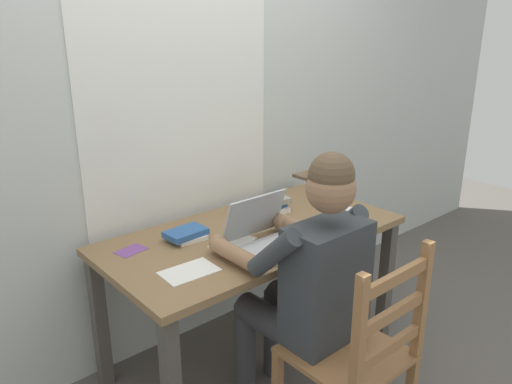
{
  "coord_description": "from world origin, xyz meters",
  "views": [
    {
      "loc": [
        -1.44,
        -1.69,
        1.67
      ],
      "look_at": [
        -0.03,
        -0.05,
        0.95
      ],
      "focal_mm": 34.6,
      "sensor_mm": 36.0,
      "label": 1
    }
  ],
  "objects_px": {
    "desk": "(254,248)",
    "computer_mouse": "(309,231)",
    "coffee_mug_white": "(349,217)",
    "seated_person": "(307,279)",
    "laptop": "(267,235)",
    "landscape_photo_print": "(131,251)",
    "coffee_mug_dark": "(325,196)",
    "wooden_chair": "(357,357)",
    "book_stack_side": "(273,205)",
    "book_stack_main": "(187,234)"
  },
  "relations": [
    {
      "from": "computer_mouse",
      "to": "landscape_photo_print",
      "type": "xyz_separation_m",
      "value": [
        -0.73,
        0.39,
        -0.02
      ]
    },
    {
      "from": "book_stack_side",
      "to": "coffee_mug_white",
      "type": "bearing_deg",
      "value": -66.58
    },
    {
      "from": "desk",
      "to": "laptop",
      "type": "relative_size",
      "value": 4.45
    },
    {
      "from": "seated_person",
      "to": "coffee_mug_white",
      "type": "xyz_separation_m",
      "value": [
        0.51,
        0.19,
        0.09
      ]
    },
    {
      "from": "laptop",
      "to": "computer_mouse",
      "type": "height_order",
      "value": "laptop"
    },
    {
      "from": "laptop",
      "to": "coffee_mug_white",
      "type": "bearing_deg",
      "value": -9.78
    },
    {
      "from": "desk",
      "to": "book_stack_main",
      "type": "height_order",
      "value": "book_stack_main"
    },
    {
      "from": "coffee_mug_white",
      "to": "landscape_photo_print",
      "type": "bearing_deg",
      "value": 155.56
    },
    {
      "from": "book_stack_main",
      "to": "computer_mouse",
      "type": "bearing_deg",
      "value": -34.8
    },
    {
      "from": "seated_person",
      "to": "wooden_chair",
      "type": "distance_m",
      "value": 0.36
    },
    {
      "from": "computer_mouse",
      "to": "book_stack_main",
      "type": "bearing_deg",
      "value": 145.2
    },
    {
      "from": "laptop",
      "to": "landscape_photo_print",
      "type": "distance_m",
      "value": 0.61
    },
    {
      "from": "wooden_chair",
      "to": "book_stack_main",
      "type": "xyz_separation_m",
      "value": [
        -0.21,
        0.85,
        0.29
      ]
    },
    {
      "from": "desk",
      "to": "computer_mouse",
      "type": "relative_size",
      "value": 14.68
    },
    {
      "from": "desk",
      "to": "wooden_chair",
      "type": "height_order",
      "value": "wooden_chair"
    },
    {
      "from": "laptop",
      "to": "book_stack_side",
      "type": "bearing_deg",
      "value": 43.66
    },
    {
      "from": "computer_mouse",
      "to": "book_stack_side",
      "type": "distance_m",
      "value": 0.34
    },
    {
      "from": "desk",
      "to": "computer_mouse",
      "type": "xyz_separation_m",
      "value": [
        0.18,
        -0.2,
        0.11
      ]
    },
    {
      "from": "wooden_chair",
      "to": "coffee_mug_white",
      "type": "relative_size",
      "value": 8.22
    },
    {
      "from": "book_stack_side",
      "to": "coffee_mug_dark",
      "type": "bearing_deg",
      "value": -15.2
    },
    {
      "from": "coffee_mug_dark",
      "to": "book_stack_side",
      "type": "bearing_deg",
      "value": 164.8
    },
    {
      "from": "seated_person",
      "to": "landscape_photo_print",
      "type": "distance_m",
      "value": 0.79
    },
    {
      "from": "landscape_photo_print",
      "to": "computer_mouse",
      "type": "bearing_deg",
      "value": -39.59
    },
    {
      "from": "wooden_chair",
      "to": "laptop",
      "type": "xyz_separation_m",
      "value": [
        0.03,
        0.56,
        0.32
      ]
    },
    {
      "from": "desk",
      "to": "coffee_mug_dark",
      "type": "height_order",
      "value": "coffee_mug_dark"
    },
    {
      "from": "coffee_mug_dark",
      "to": "book_stack_main",
      "type": "height_order",
      "value": "coffee_mug_dark"
    },
    {
      "from": "desk",
      "to": "wooden_chair",
      "type": "relative_size",
      "value": 1.56
    },
    {
      "from": "desk",
      "to": "seated_person",
      "type": "distance_m",
      "value": 0.46
    },
    {
      "from": "wooden_chair",
      "to": "book_stack_side",
      "type": "xyz_separation_m",
      "value": [
        0.34,
        0.85,
        0.31
      ]
    },
    {
      "from": "laptop",
      "to": "coffee_mug_white",
      "type": "relative_size",
      "value": 2.89
    },
    {
      "from": "book_stack_side",
      "to": "wooden_chair",
      "type": "bearing_deg",
      "value": -111.81
    },
    {
      "from": "coffee_mug_white",
      "to": "book_stack_main",
      "type": "relative_size",
      "value": 0.59
    },
    {
      "from": "seated_person",
      "to": "book_stack_side",
      "type": "distance_m",
      "value": 0.67
    },
    {
      "from": "computer_mouse",
      "to": "coffee_mug_dark",
      "type": "relative_size",
      "value": 0.84
    },
    {
      "from": "computer_mouse",
      "to": "coffee_mug_dark",
      "type": "bearing_deg",
      "value": 32.58
    },
    {
      "from": "coffee_mug_dark",
      "to": "wooden_chair",
      "type": "bearing_deg",
      "value": -130.37
    },
    {
      "from": "wooden_chair",
      "to": "coffee_mug_dark",
      "type": "distance_m",
      "value": 1.06
    },
    {
      "from": "laptop",
      "to": "coffee_mug_dark",
      "type": "xyz_separation_m",
      "value": [
        0.62,
        0.21,
        -0.01
      ]
    },
    {
      "from": "desk",
      "to": "laptop",
      "type": "distance_m",
      "value": 0.23
    },
    {
      "from": "laptop",
      "to": "book_stack_side",
      "type": "height_order",
      "value": "laptop"
    },
    {
      "from": "laptop",
      "to": "coffee_mug_white",
      "type": "xyz_separation_m",
      "value": [
        0.48,
        -0.08,
        -0.01
      ]
    },
    {
      "from": "desk",
      "to": "landscape_photo_print",
      "type": "xyz_separation_m",
      "value": [
        -0.56,
        0.19,
        0.09
      ]
    },
    {
      "from": "laptop",
      "to": "coffee_mug_dark",
      "type": "bearing_deg",
      "value": 18.83
    },
    {
      "from": "wooden_chair",
      "to": "landscape_photo_print",
      "type": "bearing_deg",
      "value": 116.93
    },
    {
      "from": "desk",
      "to": "book_stack_side",
      "type": "xyz_separation_m",
      "value": [
        0.25,
        0.13,
        0.14
      ]
    },
    {
      "from": "wooden_chair",
      "to": "laptop",
      "type": "bearing_deg",
      "value": 86.95
    },
    {
      "from": "computer_mouse",
      "to": "landscape_photo_print",
      "type": "distance_m",
      "value": 0.83
    },
    {
      "from": "book_stack_side",
      "to": "laptop",
      "type": "bearing_deg",
      "value": -136.34
    },
    {
      "from": "coffee_mug_white",
      "to": "seated_person",
      "type": "bearing_deg",
      "value": -159.12
    },
    {
      "from": "computer_mouse",
      "to": "book_stack_side",
      "type": "relative_size",
      "value": 0.59
    }
  ]
}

